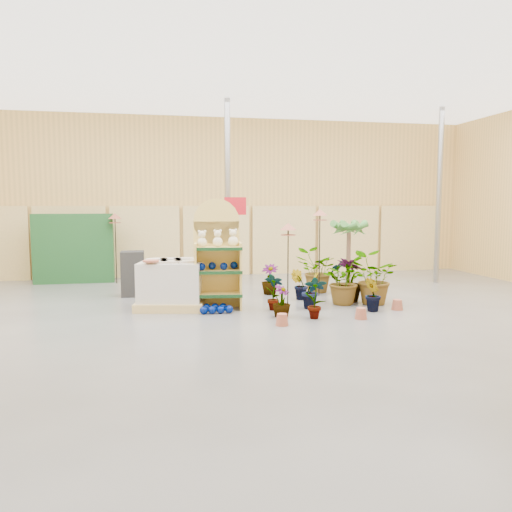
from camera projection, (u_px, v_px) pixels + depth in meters
The scene contains 25 objects.
room at pixel (246, 195), 9.30m from camera, with size 15.20×12.10×4.70m.
display_shelf at pixel (217, 258), 9.77m from camera, with size 0.95×0.66×2.16m.
teddy_bears at pixel (219, 239), 9.64m from camera, with size 0.79×0.20×0.33m.
gazing_balls_shelf at pixel (218, 266), 9.67m from camera, with size 0.79×0.27×0.15m.
gazing_balls_floor at pixel (216, 309), 9.41m from camera, with size 0.63×0.39×0.15m.
pallet_stack at pixel (171, 284), 9.80m from camera, with size 1.49×1.32×0.97m.
charcoal_planters at pixel (133, 274), 11.13m from camera, with size 0.50×0.50×1.00m.
trellis_stock at pixel (74, 249), 12.91m from camera, with size 2.00×0.30×1.80m, color #1A4C22.
offer_sign at pixel (235, 225), 11.41m from camera, with size 0.50×0.08×2.20m.
bird_table_front at pixel (288, 229), 10.01m from camera, with size 0.34×0.34×1.67m.
bird_table_right at pixel (320, 215), 10.99m from camera, with size 0.34×0.34×1.93m.
bird_table_back at pixel (115, 218), 12.76m from camera, with size 0.34×0.34×1.81m.
palm at pixel (349, 227), 11.50m from camera, with size 0.70×0.70×1.78m.
potted_plant_0 at pixel (274, 292), 9.61m from camera, with size 0.38×0.26×0.72m, color #3F8032.
potted_plant_1 at pixel (311, 290), 9.78m from camera, with size 0.40×0.32×0.72m, color #3F8032.
potted_plant_2 at pixel (343, 280), 10.20m from camera, with size 0.88×0.76×0.98m, color #3F8032.
potted_plant_3 at pixel (349, 280), 10.45m from camera, with size 0.52×0.52×0.93m, color #3F8032.
potted_plant_4 at pixel (338, 277), 11.27m from camera, with size 0.42×0.28×0.80m, color #3F8032.
potted_plant_5 at pixel (299, 285), 10.70m from camera, with size 0.36×0.29×0.65m, color #3F8032.
potted_plant_6 at pixel (316, 270), 11.54m from camera, with size 0.92×0.80×1.03m, color #3F8032.
potted_plant_7 at pixel (282, 301), 9.03m from camera, with size 0.33×0.33×0.58m, color #3F8032.
potted_plant_8 at pixel (315, 297), 8.89m from camera, with size 0.41×0.27×0.77m, color #3F8032.
potted_plant_9 at pixel (373, 294), 9.47m from camera, with size 0.37×0.30×0.67m, color #3F8032.
potted_plant_10 at pixel (372, 278), 10.17m from camera, with size 0.97×0.84×1.07m, color #3F8032.
potted_plant_11 at pixel (270, 279), 11.34m from camera, with size 0.38×0.38×0.68m, color #3F8032.
Camera 1 is at (-1.60, -8.33, 2.03)m, focal length 35.00 mm.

